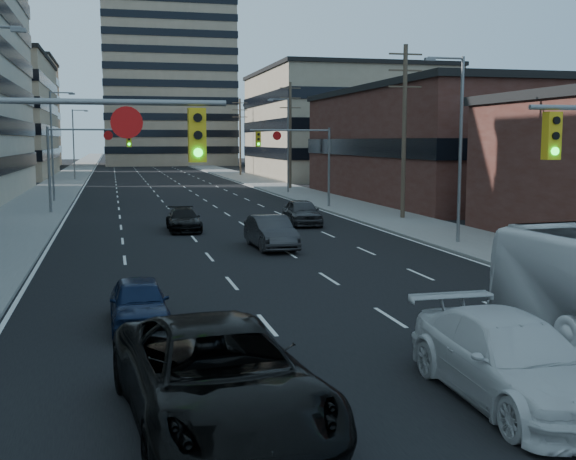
{
  "coord_description": "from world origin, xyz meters",
  "views": [
    {
      "loc": [
        -5.81,
        -6.89,
        5.04
      ],
      "look_at": [
        -0.39,
        15.35,
        2.2
      ],
      "focal_mm": 45.0,
      "sensor_mm": 36.0,
      "label": 1
    }
  ],
  "objects": [
    {
      "name": "signal_far_right",
      "position": [
        7.68,
        45.0,
        4.3
      ],
      "size": [
        6.09,
        0.33,
        6.0
      ],
      "color": "slate",
      "rests_on": "ground"
    },
    {
      "name": "signal_far_left",
      "position": [
        -7.68,
        45.0,
        4.3
      ],
      "size": [
        6.09,
        0.33,
        6.0
      ],
      "color": "slate",
      "rests_on": "ground"
    },
    {
      "name": "bg_block_right",
      "position": [
        32.0,
        130.0,
        6.0
      ],
      "size": [
        22.0,
        22.0,
        12.0
      ],
      "primitive_type": "cube",
      "color": "gray",
      "rests_on": "ground"
    },
    {
      "name": "white_van",
      "position": [
        1.6,
        5.25,
        0.82
      ],
      "size": [
        2.34,
        5.69,
        1.65
      ],
      "primitive_type": "imported",
      "rotation": [
        0.0,
        0.0,
        -0.01
      ],
      "color": "silver",
      "rests_on": "ground"
    },
    {
      "name": "sidewalk_right",
      "position": [
        11.5,
        130.0,
        0.07
      ],
      "size": [
        5.0,
        300.0,
        0.15
      ],
      "primitive_type": "cube",
      "color": "slate",
      "rests_on": "ground"
    },
    {
      "name": "sedan_grey_center",
      "position": [
        1.35,
        25.88,
        0.77
      ],
      "size": [
        1.79,
        4.73,
        1.54
      ],
      "primitive_type": "imported",
      "rotation": [
        0.0,
        0.0,
        0.04
      ],
      "color": "#2B2B2D",
      "rests_on": "ground"
    },
    {
      "name": "storefront_right_mid",
      "position": [
        24.0,
        50.0,
        4.5
      ],
      "size": [
        20.0,
        30.0,
        9.0
      ],
      "primitive_type": "cube",
      "color": "#472119",
      "rests_on": "ground"
    },
    {
      "name": "streetlight_right_near",
      "position": [
        10.34,
        25.0,
        5.05
      ],
      "size": [
        2.03,
        0.22,
        9.0
      ],
      "color": "slate",
      "rests_on": "ground"
    },
    {
      "name": "sidewalk_left",
      "position": [
        -11.5,
        130.0,
        0.07
      ],
      "size": [
        5.0,
        300.0,
        0.15
      ],
      "primitive_type": "cube",
      "color": "slate",
      "rests_on": "ground"
    },
    {
      "name": "apartment_tower",
      "position": [
        6.0,
        150.0,
        29.0
      ],
      "size": [
        26.0,
        26.0,
        58.0
      ],
      "primitive_type": "cube",
      "color": "gray",
      "rests_on": "ground"
    },
    {
      "name": "office_right_far",
      "position": [
        25.0,
        88.0,
        7.0
      ],
      "size": [
        22.0,
        28.0,
        14.0
      ],
      "primitive_type": "cube",
      "color": "gray",
      "rests_on": "ground"
    },
    {
      "name": "black_pickup",
      "position": [
        -4.12,
        5.23,
        0.93
      ],
      "size": [
        3.68,
        6.93,
        1.85
      ],
      "primitive_type": "imported",
      "rotation": [
        0.0,
        0.0,
        0.09
      ],
      "color": "black",
      "rests_on": "ground"
    },
    {
      "name": "utility_pole_block",
      "position": [
        12.2,
        36.0,
        5.78
      ],
      "size": [
        2.2,
        0.28,
        11.0
      ],
      "color": "#4C3D2D",
      "rests_on": "ground"
    },
    {
      "name": "sedan_blue",
      "position": [
        -5.2,
        12.79,
        0.66
      ],
      "size": [
        1.6,
        3.88,
        1.32
      ],
      "primitive_type": "imported",
      "rotation": [
        0.0,
        0.0,
        0.01
      ],
      "color": "#0C1833",
      "rests_on": "ground"
    },
    {
      "name": "road_surface",
      "position": [
        0.0,
        130.0,
        0.01
      ],
      "size": [
        18.0,
        300.0,
        0.02
      ],
      "primitive_type": "cube",
      "color": "black",
      "rests_on": "ground"
    },
    {
      "name": "utility_pole_distant",
      "position": [
        12.2,
        96.0,
        5.78
      ],
      "size": [
        2.2,
        0.28,
        11.0
      ],
      "color": "#4C3D2D",
      "rests_on": "ground"
    },
    {
      "name": "sedan_grey_right",
      "position": [
        5.2,
        34.73,
        0.78
      ],
      "size": [
        2.06,
        4.65,
        1.56
      ],
      "primitive_type": "imported",
      "rotation": [
        0.0,
        0.0,
        -0.05
      ],
      "color": "#313133",
      "rests_on": "ground"
    },
    {
      "name": "streetlight_left_mid",
      "position": [
        -10.34,
        55.0,
        5.05
      ],
      "size": [
        2.03,
        0.22,
        9.0
      ],
      "color": "slate",
      "rests_on": "ground"
    },
    {
      "name": "streetlight_right_far",
      "position": [
        10.34,
        60.0,
        5.05
      ],
      "size": [
        2.03,
        0.22,
        9.0
      ],
      "color": "slate",
      "rests_on": "ground"
    },
    {
      "name": "sedan_black_far",
      "position": [
        -2.0,
        33.45,
        0.64
      ],
      "size": [
        1.79,
        4.38,
        1.27
      ],
      "primitive_type": "imported",
      "rotation": [
        0.0,
        0.0,
        -0.0
      ],
      "color": "black",
      "rests_on": "ground"
    },
    {
      "name": "streetlight_left_far",
      "position": [
        -10.34,
        90.0,
        5.05
      ],
      "size": [
        2.03,
        0.22,
        9.0
      ],
      "color": "slate",
      "rests_on": "ground"
    },
    {
      "name": "signal_near_left",
      "position": [
        -7.45,
        8.0,
        4.33
      ],
      "size": [
        6.59,
        0.33,
        6.0
      ],
      "color": "slate",
      "rests_on": "ground"
    },
    {
      "name": "utility_pole_midblock",
      "position": [
        12.2,
        66.0,
        5.78
      ],
      "size": [
        2.2,
        0.28,
        11.0
      ],
      "color": "#4C3D2D",
      "rests_on": "ground"
    }
  ]
}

